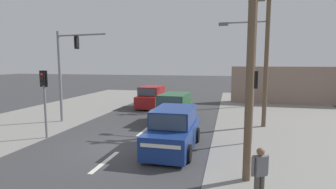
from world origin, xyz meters
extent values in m
plane|color=#3A3A3D|center=(0.00, 0.00, 0.00)|extent=(140.00, 140.00, 0.00)
cube|color=silver|center=(0.00, -2.00, 0.00)|extent=(0.20, 2.40, 0.01)
cube|color=silver|center=(0.00, 3.00, 0.00)|extent=(0.20, 2.40, 0.01)
cube|color=silver|center=(0.00, 8.00, 0.00)|extent=(0.20, 2.40, 0.01)
cube|color=gray|center=(9.00, 2.00, 0.01)|extent=(10.00, 44.00, 0.02)
cube|color=gray|center=(-8.50, 4.00, 0.01)|extent=(8.00, 40.00, 0.02)
cylinder|color=brown|center=(5.42, -2.45, 5.48)|extent=(0.26, 0.26, 10.97)
cylinder|color=brown|center=(6.93, 5.61, 4.44)|extent=(0.26, 0.26, 8.89)
cylinder|color=slate|center=(5.63, 5.64, 6.40)|extent=(2.60, 0.17, 0.09)
cube|color=#595B60|center=(4.33, 5.68, 6.33)|extent=(0.57, 0.30, 0.18)
cylinder|color=brown|center=(6.90, 13.45, 5.20)|extent=(0.26, 0.26, 10.41)
cube|color=brown|center=(6.90, 13.45, 9.31)|extent=(1.40, 0.12, 0.10)
cylinder|color=slate|center=(5.60, 13.46, 7.49)|extent=(2.60, 0.12, 0.09)
cube|color=#595B60|center=(4.30, 13.48, 7.42)|extent=(0.56, 0.29, 0.18)
cylinder|color=slate|center=(-6.20, 4.05, 3.00)|extent=(0.18, 0.18, 6.00)
cylinder|color=slate|center=(-4.40, 3.87, 5.70)|extent=(3.59, 0.46, 0.11)
cube|color=black|center=(-4.76, 3.90, 5.25)|extent=(0.22, 0.28, 0.68)
cube|color=black|center=(-4.76, 3.90, 5.25)|extent=(0.08, 0.44, 0.84)
sphere|color=red|center=(-4.88, 3.92, 5.47)|extent=(0.13, 0.13, 0.13)
sphere|color=black|center=(-4.88, 3.92, 5.25)|extent=(0.13, 0.13, 0.13)
sphere|color=black|center=(-4.88, 3.92, 5.03)|extent=(0.13, 0.13, 0.13)
cylinder|color=slate|center=(5.89, 1.90, 1.40)|extent=(0.12, 0.12, 2.80)
cube|color=black|center=(5.89, 1.90, 3.14)|extent=(0.30, 0.25, 0.68)
cube|color=black|center=(5.89, 1.90, 3.14)|extent=(0.44, 0.14, 0.84)
sphere|color=red|center=(5.87, 1.79, 3.36)|extent=(0.13, 0.13, 0.13)
sphere|color=black|center=(5.87, 1.79, 3.14)|extent=(0.13, 0.13, 0.13)
sphere|color=black|center=(5.87, 1.79, 2.92)|extent=(0.13, 0.13, 0.13)
cylinder|color=slate|center=(-4.54, 0.38, 1.40)|extent=(0.12, 0.12, 2.80)
cube|color=black|center=(-4.54, 0.38, 3.14)|extent=(0.27, 0.21, 0.68)
cube|color=black|center=(-4.54, 0.38, 3.14)|extent=(0.44, 0.05, 0.84)
sphere|color=red|center=(-4.54, 0.26, 3.36)|extent=(0.13, 0.13, 0.13)
sphere|color=black|center=(-4.54, 0.26, 3.14)|extent=(0.13, 0.13, 0.13)
sphere|color=black|center=(-4.54, 0.26, 2.92)|extent=(0.13, 0.13, 0.13)
cube|color=gray|center=(11.00, 16.00, 1.80)|extent=(12.00, 1.00, 3.60)
cube|color=#235633|center=(1.22, 5.58, 0.64)|extent=(2.06, 4.59, 1.00)
cube|color=#235633|center=(1.23, 5.78, 1.52)|extent=(1.85, 2.78, 0.76)
cube|color=#384756|center=(1.16, 4.41, 1.52)|extent=(1.58, 0.14, 0.65)
cube|color=#384756|center=(1.30, 7.14, 1.52)|extent=(1.55, 0.14, 0.61)
cube|color=white|center=(1.10, 3.31, 0.86)|extent=(1.56, 0.12, 0.14)
cylinder|color=black|center=(2.07, 4.14, 0.36)|extent=(0.26, 0.73, 0.72)
cylinder|color=black|center=(0.23, 4.23, 0.36)|extent=(0.26, 0.73, 0.72)
cylinder|color=black|center=(2.21, 6.92, 0.36)|extent=(0.26, 0.73, 0.72)
cylinder|color=black|center=(0.37, 7.02, 0.36)|extent=(0.26, 0.73, 0.72)
cube|color=maroon|center=(-1.88, 11.07, 0.64)|extent=(1.91, 4.53, 1.00)
cube|color=maroon|center=(-1.88, 10.87, 1.52)|extent=(1.76, 2.73, 0.76)
cube|color=#384756|center=(-1.86, 12.24, 1.52)|extent=(1.58, 0.08, 0.65)
cube|color=#384756|center=(-1.91, 9.50, 1.52)|extent=(1.55, 0.08, 0.61)
cube|color=white|center=(-1.85, 13.34, 0.86)|extent=(1.56, 0.06, 0.14)
cylinder|color=black|center=(-2.78, 12.47, 0.36)|extent=(0.23, 0.72, 0.72)
cylinder|color=black|center=(-0.94, 12.45, 0.36)|extent=(0.23, 0.72, 0.72)
cylinder|color=black|center=(-2.82, 9.68, 0.36)|extent=(0.23, 0.72, 0.72)
cylinder|color=black|center=(-0.98, 9.66, 0.36)|extent=(0.23, 0.72, 0.72)
cube|color=navy|center=(2.34, 0.14, 0.64)|extent=(1.86, 4.51, 1.00)
cube|color=navy|center=(2.34, 0.34, 1.52)|extent=(1.73, 2.71, 0.76)
cube|color=#384756|center=(2.34, -1.03, 1.52)|extent=(1.58, 0.07, 0.65)
cube|color=#384756|center=(2.35, 1.71, 1.52)|extent=(1.55, 0.07, 0.61)
cube|color=white|center=(2.33, -2.13, 0.86)|extent=(1.56, 0.05, 0.14)
cylinder|color=black|center=(3.25, -1.26, 0.36)|extent=(0.22, 0.72, 0.72)
cylinder|color=black|center=(1.41, -1.25, 0.36)|extent=(0.22, 0.72, 0.72)
cylinder|color=black|center=(3.27, 1.53, 0.36)|extent=(0.22, 0.72, 0.72)
cylinder|color=black|center=(1.43, 1.54, 0.36)|extent=(0.22, 0.72, 0.72)
cylinder|color=#47423D|center=(5.74, -3.86, 0.42)|extent=(0.14, 0.14, 0.84)
cube|color=slate|center=(5.66, -3.90, 1.12)|extent=(0.42, 0.38, 0.56)
sphere|color=brown|center=(5.66, -3.90, 1.52)|extent=(0.22, 0.22, 0.22)
cylinder|color=slate|center=(5.46, -4.03, 1.12)|extent=(0.09, 0.09, 0.54)
cylinder|color=slate|center=(5.86, -3.78, 1.12)|extent=(0.09, 0.09, 0.54)
camera|label=1|loc=(4.76, -11.26, 3.95)|focal=28.00mm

